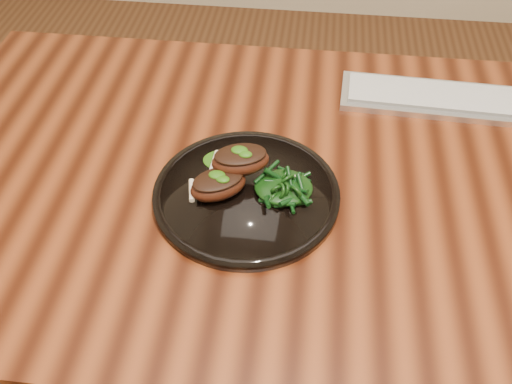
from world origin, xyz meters
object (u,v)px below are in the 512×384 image
plate (246,194)px  greens_heap (284,184)px  desk (368,217)px  keyboard (443,99)px  lamb_chop_front (218,184)px

plate → greens_heap: greens_heap is taller
desk → keyboard: bearing=60.7°
lamb_chop_front → keyboard: 0.49m
desk → keyboard: keyboard is taller
plate → greens_heap: size_ratio=3.21×
desk → plate: size_ratio=5.39×
lamb_chop_front → keyboard: (0.38, 0.31, -0.03)m
desk → greens_heap: 0.19m
keyboard → desk: bearing=-119.3°
plate → keyboard: 0.45m
plate → greens_heap: (0.06, 0.01, 0.02)m
greens_heap → lamb_chop_front: bearing=-171.0°
lamb_chop_front → greens_heap: size_ratio=1.16×
plate → greens_heap: 0.06m
keyboard → lamb_chop_front: bearing=-141.2°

